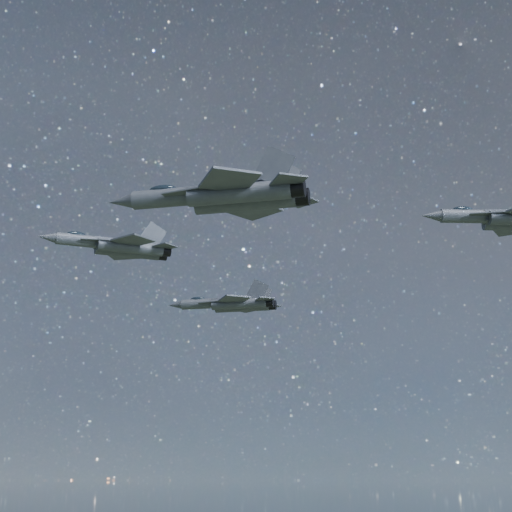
{
  "coord_description": "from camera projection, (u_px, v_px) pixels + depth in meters",
  "views": [
    {
      "loc": [
        3.94,
        -83.02,
        118.32
      ],
      "look_at": [
        -1.03,
        0.17,
        142.23
      ],
      "focal_mm": 55.0,
      "sensor_mm": 36.0,
      "label": 1
    }
  ],
  "objects": [
    {
      "name": "jet_right",
      "position": [
        226.0,
        196.0,
        71.41
      ],
      "size": [
        20.02,
        13.85,
        5.03
      ],
      "rotation": [
        0.0,
        0.0,
        -0.17
      ],
      "color": "#383D46"
    },
    {
      "name": "jet_left",
      "position": [
        232.0,
        304.0,
        107.26
      ],
      "size": [
        15.96,
        11.07,
        4.01
      ],
      "rotation": [
        0.0,
        0.0,
        -0.15
      ],
      "color": "#383D46"
    },
    {
      "name": "jet_lead",
      "position": [
        118.0,
        246.0,
        90.37
      ],
      "size": [
        15.48,
        10.14,
        3.99
      ],
      "rotation": [
        0.0,
        0.0,
        0.43
      ],
      "color": "#383D46"
    },
    {
      "name": "jet_slot",
      "position": [
        511.0,
        219.0,
        78.8
      ],
      "size": [
        15.9,
        11.15,
        4.01
      ],
      "rotation": [
        0.0,
        0.0,
        0.1
      ],
      "color": "#383D46"
    }
  ]
}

